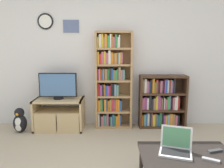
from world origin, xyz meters
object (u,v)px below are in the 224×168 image
object	(u,v)px
tv_stand	(60,114)
laptop	(177,146)
bookshelf_tall	(113,81)
television	(59,86)
bookshelf_short	(161,102)
remote_far_from_laptop	(216,151)
remote_near_laptop	(212,160)
coffee_table	(188,158)
penguin_figurine	(21,121)

from	to	relation	value
tv_stand	laptop	bearing A→B (deg)	-46.00
bookshelf_tall	laptop	xyz separation A→B (m)	(0.67, -1.81, -0.40)
television	bookshelf_short	world-z (taller)	television
remote_far_from_laptop	remote_near_laptop	bearing A→B (deg)	-49.77
tv_stand	remote_far_from_laptop	size ratio (longest dim) A/B	5.20
coffee_table	remote_far_from_laptop	xyz separation A→B (m)	(0.30, 0.05, 0.05)
television	remote_near_laptop	distance (m)	2.69
tv_stand	bookshelf_short	world-z (taller)	bookshelf_short
tv_stand	penguin_figurine	distance (m)	0.68
remote_far_from_laptop	television	bearing A→B (deg)	-144.92
bookshelf_short	remote_near_laptop	world-z (taller)	bookshelf_short
bookshelf_tall	coffee_table	bearing A→B (deg)	-67.28
television	penguin_figurine	size ratio (longest dim) A/B	1.52
bookshelf_tall	remote_far_from_laptop	distance (m)	2.15
bookshelf_short	remote_far_from_laptop	world-z (taller)	bookshelf_short
bookshelf_tall	remote_near_laptop	size ratio (longest dim) A/B	10.82
laptop	remote_near_laptop	xyz separation A→B (m)	(0.29, -0.18, -0.05)
bookshelf_tall	bookshelf_short	xyz separation A→B (m)	(0.90, -0.01, -0.40)
bookshelf_short	coffee_table	xyz separation A→B (m)	(-0.13, -1.85, -0.10)
television	remote_far_from_laptop	xyz separation A→B (m)	(2.03, -1.68, -0.38)
tv_stand	television	size ratio (longest dim) A/B	1.30
laptop	remote_far_from_laptop	distance (m)	0.42
bookshelf_tall	coffee_table	distance (m)	2.07
remote_near_laptop	bookshelf_short	bearing A→B (deg)	-150.35
laptop	tv_stand	bearing A→B (deg)	151.70
remote_far_from_laptop	penguin_figurine	world-z (taller)	penguin_figurine
bookshelf_short	penguin_figurine	distance (m)	2.54
tv_stand	bookshelf_tall	size ratio (longest dim) A/B	0.49
tv_stand	television	world-z (taller)	television
remote_far_from_laptop	penguin_figurine	distance (m)	3.09
television	remote_far_from_laptop	distance (m)	2.66
tv_stand	penguin_figurine	bearing A→B (deg)	-167.30
coffee_table	remote_near_laptop	world-z (taller)	remote_near_laptop
bookshelf_tall	remote_near_laptop	xyz separation A→B (m)	(0.95, -1.99, -0.45)
tv_stand	bookshelf_tall	distance (m)	1.12
penguin_figurine	laptop	bearing A→B (deg)	-33.82
bookshelf_short	laptop	xyz separation A→B (m)	(-0.24, -1.81, 0.00)
bookshelf_short	laptop	bearing A→B (deg)	-97.46
laptop	remote_near_laptop	distance (m)	0.34
coffee_table	laptop	bearing A→B (deg)	159.02
tv_stand	remote_near_laptop	size ratio (longest dim) A/B	5.33
bookshelf_tall	laptop	world-z (taller)	bookshelf_tall
remote_near_laptop	remote_far_from_laptop	bearing A→B (deg)	173.84
bookshelf_tall	laptop	size ratio (longest dim) A/B	4.54
tv_stand	bookshelf_short	bearing A→B (deg)	4.25
coffee_table	laptop	distance (m)	0.16
bookshelf_tall	penguin_figurine	size ratio (longest dim) A/B	4.02
tv_stand	coffee_table	distance (m)	2.43
television	coffee_table	xyz separation A→B (m)	(1.73, -1.73, -0.43)
television	coffee_table	size ratio (longest dim) A/B	0.70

